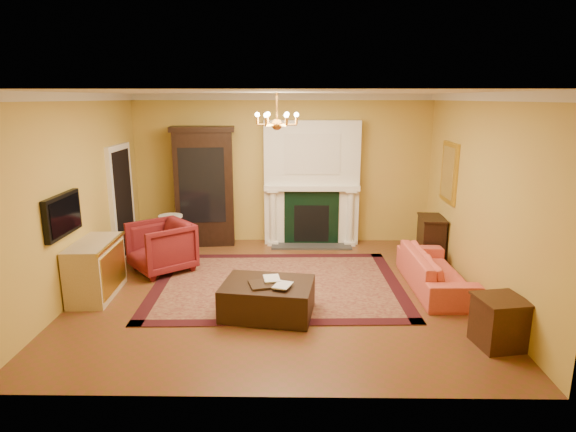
{
  "coord_description": "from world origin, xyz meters",
  "views": [
    {
      "loc": [
        0.26,
        -7.0,
        2.92
      ],
      "look_at": [
        0.16,
        0.3,
        1.13
      ],
      "focal_mm": 30.0,
      "sensor_mm": 36.0,
      "label": 1
    }
  ],
  "objects_px": {
    "console_table": "(431,239)",
    "leather_ottoman": "(268,298)",
    "end_table": "(499,323)",
    "pedestal_table": "(171,233)",
    "wingback_armchair": "(161,245)",
    "china_cabinet": "(205,189)",
    "coral_sofa": "(436,265)",
    "commode": "(96,269)"
  },
  "relations": [
    {
      "from": "console_table",
      "to": "leather_ottoman",
      "type": "distance_m",
      "value": 3.77
    },
    {
      "from": "end_table",
      "to": "pedestal_table",
      "type": "bearing_deg",
      "value": 145.17
    },
    {
      "from": "wingback_armchair",
      "to": "pedestal_table",
      "type": "xyz_separation_m",
      "value": [
        -0.02,
        0.79,
        -0.01
      ]
    },
    {
      "from": "china_cabinet",
      "to": "console_table",
      "type": "bearing_deg",
      "value": -18.37
    },
    {
      "from": "pedestal_table",
      "to": "leather_ottoman",
      "type": "bearing_deg",
      "value": -52.15
    },
    {
      "from": "end_table",
      "to": "coral_sofa",
      "type": "bearing_deg",
      "value": 97.71
    },
    {
      "from": "china_cabinet",
      "to": "wingback_armchair",
      "type": "distance_m",
      "value": 1.83
    },
    {
      "from": "commode",
      "to": "end_table",
      "type": "height_order",
      "value": "commode"
    },
    {
      "from": "wingback_armchair",
      "to": "end_table",
      "type": "bearing_deg",
      "value": 22.03
    },
    {
      "from": "china_cabinet",
      "to": "end_table",
      "type": "distance_m",
      "value": 6.03
    },
    {
      "from": "wingback_armchair",
      "to": "coral_sofa",
      "type": "distance_m",
      "value": 4.56
    },
    {
      "from": "leather_ottoman",
      "to": "end_table",
      "type": "bearing_deg",
      "value": -7.96
    },
    {
      "from": "pedestal_table",
      "to": "coral_sofa",
      "type": "xyz_separation_m",
      "value": [
        4.53,
        -1.51,
        -0.08
      ]
    },
    {
      "from": "wingback_armchair",
      "to": "pedestal_table",
      "type": "distance_m",
      "value": 0.79
    },
    {
      "from": "wingback_armchair",
      "to": "leather_ottoman",
      "type": "xyz_separation_m",
      "value": [
        1.92,
        -1.71,
        -0.24
      ]
    },
    {
      "from": "wingback_armchair",
      "to": "coral_sofa",
      "type": "height_order",
      "value": "wingback_armchair"
    },
    {
      "from": "coral_sofa",
      "to": "console_table",
      "type": "relative_size",
      "value": 2.56
    },
    {
      "from": "pedestal_table",
      "to": "commode",
      "type": "height_order",
      "value": "commode"
    },
    {
      "from": "commode",
      "to": "leather_ottoman",
      "type": "height_order",
      "value": "commode"
    },
    {
      "from": "china_cabinet",
      "to": "coral_sofa",
      "type": "xyz_separation_m",
      "value": [
        4.03,
        -2.35,
        -0.75
      ]
    },
    {
      "from": "china_cabinet",
      "to": "pedestal_table",
      "type": "bearing_deg",
      "value": -126.91
    },
    {
      "from": "commode",
      "to": "china_cabinet",
      "type": "bearing_deg",
      "value": 64.18
    },
    {
      "from": "china_cabinet",
      "to": "leather_ottoman",
      "type": "xyz_separation_m",
      "value": [
        1.45,
        -3.35,
        -0.9
      ]
    },
    {
      "from": "pedestal_table",
      "to": "leather_ottoman",
      "type": "distance_m",
      "value": 3.18
    },
    {
      "from": "leather_ottoman",
      "to": "coral_sofa",
      "type": "bearing_deg",
      "value": 29.26
    },
    {
      "from": "wingback_armchair",
      "to": "console_table",
      "type": "xyz_separation_m",
      "value": [
        4.81,
        0.7,
        -0.09
      ]
    },
    {
      "from": "pedestal_table",
      "to": "end_table",
      "type": "xyz_separation_m",
      "value": [
        4.77,
        -3.32,
        -0.17
      ]
    },
    {
      "from": "commode",
      "to": "pedestal_table",
      "type": "bearing_deg",
      "value": 67.76
    },
    {
      "from": "commode",
      "to": "console_table",
      "type": "distance_m",
      "value": 5.79
    },
    {
      "from": "console_table",
      "to": "leather_ottoman",
      "type": "height_order",
      "value": "console_table"
    },
    {
      "from": "pedestal_table",
      "to": "end_table",
      "type": "relative_size",
      "value": 1.36
    },
    {
      "from": "end_table",
      "to": "leather_ottoman",
      "type": "height_order",
      "value": "end_table"
    },
    {
      "from": "wingback_armchair",
      "to": "commode",
      "type": "height_order",
      "value": "wingback_armchair"
    },
    {
      "from": "china_cabinet",
      "to": "coral_sofa",
      "type": "distance_m",
      "value": 4.72
    },
    {
      "from": "console_table",
      "to": "pedestal_table",
      "type": "bearing_deg",
      "value": -176.55
    },
    {
      "from": "pedestal_table",
      "to": "leather_ottoman",
      "type": "height_order",
      "value": "pedestal_table"
    },
    {
      "from": "end_table",
      "to": "wingback_armchair",
      "type": "bearing_deg",
      "value": 151.97
    },
    {
      "from": "coral_sofa",
      "to": "end_table",
      "type": "height_order",
      "value": "coral_sofa"
    },
    {
      "from": "console_table",
      "to": "coral_sofa",
      "type": "bearing_deg",
      "value": -97.65
    },
    {
      "from": "wingback_armchair",
      "to": "pedestal_table",
      "type": "relative_size",
      "value": 1.2
    },
    {
      "from": "coral_sofa",
      "to": "leather_ottoman",
      "type": "bearing_deg",
      "value": 110.05
    },
    {
      "from": "console_table",
      "to": "wingback_armchair",
      "type": "bearing_deg",
      "value": -167.18
    }
  ]
}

